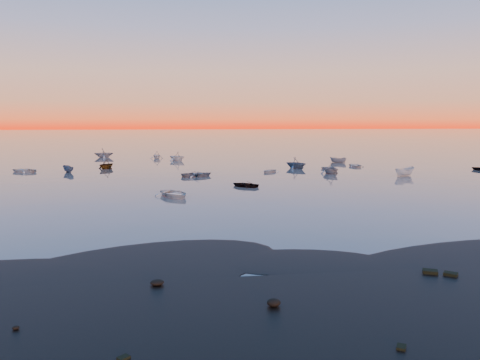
{
  "coord_description": "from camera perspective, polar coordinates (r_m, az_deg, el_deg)",
  "views": [
    {
      "loc": [
        -7.82,
        -26.7,
        8.29
      ],
      "look_at": [
        -0.36,
        28.0,
        1.21
      ],
      "focal_mm": 35.0,
      "sensor_mm": 36.0,
      "label": 1
    }
  ],
  "objects": [
    {
      "name": "mud_lobes",
      "position": [
        28.11,
        8.88,
        -9.91
      ],
      "size": [
        140.0,
        6.0,
        0.07
      ],
      "primitive_type": null,
      "color": "black",
      "rests_on": "ground"
    },
    {
      "name": "boat_near_right",
      "position": [
        74.32,
        10.97,
        0.77
      ],
      "size": [
        4.17,
        2.91,
        1.33
      ],
      "primitive_type": "imported",
      "rotation": [
        0.0,
        0.0,
        3.49
      ],
      "color": "slate",
      "rests_on": "ground"
    },
    {
      "name": "boat_near_left",
      "position": [
        51.38,
        -7.99,
        -2.05
      ],
      "size": [
        4.91,
        3.8,
        1.14
      ],
      "primitive_type": "imported",
      "rotation": [
        0.0,
        0.0,
        0.49
      ],
      "color": "silver",
      "rests_on": "ground"
    },
    {
      "name": "boat_near_center",
      "position": [
        74.11,
        19.41,
        0.47
      ],
      "size": [
        3.15,
        4.21,
        1.34
      ],
      "primitive_type": "imported",
      "rotation": [
        0.0,
        0.0,
        2.01
      ],
      "color": "silver",
      "rests_on": "ground"
    },
    {
      "name": "moored_fleet",
      "position": [
        80.51,
        -2.16,
        1.39
      ],
      "size": [
        124.0,
        58.0,
        1.2
      ],
      "primitive_type": null,
      "color": "silver",
      "rests_on": "ground"
    },
    {
      "name": "ground",
      "position": [
        127.22,
        -4.24,
        3.55
      ],
      "size": [
        600.0,
        600.0,
        0.0
      ],
      "primitive_type": "plane",
      "color": "#6B6259",
      "rests_on": "ground"
    }
  ]
}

